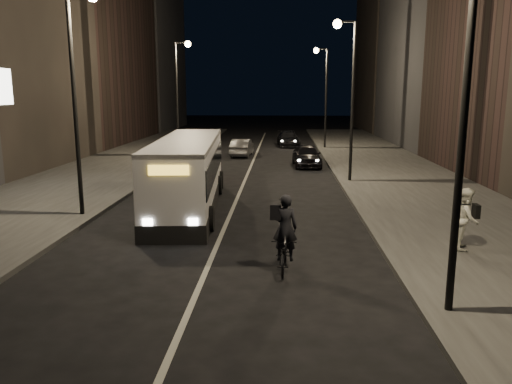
# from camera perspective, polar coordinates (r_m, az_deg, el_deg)

# --- Properties ---
(ground) EXTENTS (180.00, 180.00, 0.00)m
(ground) POSITION_cam_1_polar(r_m,az_deg,el_deg) (15.06, -4.86, -6.96)
(ground) COLOR black
(ground) RESTS_ON ground
(sidewalk_right) EXTENTS (7.00, 70.00, 0.16)m
(sidewalk_right) POSITION_cam_1_polar(r_m,az_deg,el_deg) (29.27, 15.78, 1.78)
(sidewalk_right) COLOR #333331
(sidewalk_right) RESTS_ON ground
(sidewalk_left) EXTENTS (7.00, 70.00, 0.16)m
(sidewalk_left) POSITION_cam_1_polar(r_m,az_deg,el_deg) (30.41, -17.27, 2.05)
(sidewalk_left) COLOR #333331
(sidewalk_left) RESTS_ON ground
(building_row_right) EXTENTS (8.00, 61.00, 21.00)m
(building_row_right) POSITION_cam_1_polar(r_m,az_deg,el_deg) (44.32, 22.53, 18.00)
(building_row_right) COLOR black
(building_row_right) RESTS_ON ground
(building_row_left) EXTENTS (8.00, 61.00, 22.00)m
(building_row_left) POSITION_cam_1_polar(r_m,az_deg,el_deg) (46.73, -20.80, 18.35)
(building_row_left) COLOR black
(building_row_left) RESTS_ON ground
(streetlight_right_near) EXTENTS (1.20, 0.44, 8.12)m
(streetlight_right_near) POSITION_cam_1_polar(r_m,az_deg,el_deg) (10.71, 21.75, 14.01)
(streetlight_right_near) COLOR black
(streetlight_right_near) RESTS_ON sidewalk_right
(streetlight_right_mid) EXTENTS (1.20, 0.44, 8.12)m
(streetlight_right_mid) POSITION_cam_1_polar(r_m,az_deg,el_deg) (26.38, 10.49, 12.55)
(streetlight_right_mid) COLOR black
(streetlight_right_mid) RESTS_ON sidewalk_right
(streetlight_right_far) EXTENTS (1.20, 0.44, 8.12)m
(streetlight_right_far) POSITION_cam_1_polar(r_m,az_deg,el_deg) (42.29, 7.68, 12.10)
(streetlight_right_far) COLOR black
(streetlight_right_far) RESTS_ON sidewalk_right
(streetlight_left_near) EXTENTS (1.20, 0.44, 8.12)m
(streetlight_left_near) POSITION_cam_1_polar(r_m,az_deg,el_deg) (19.60, -19.49, 12.59)
(streetlight_left_near) COLOR black
(streetlight_left_near) RESTS_ON sidewalk_left
(streetlight_left_far) EXTENTS (1.20, 0.44, 8.12)m
(streetlight_left_far) POSITION_cam_1_polar(r_m,az_deg,el_deg) (36.90, -8.67, 12.20)
(streetlight_left_far) COLOR black
(streetlight_left_far) RESTS_ON sidewalk_left
(city_bus) EXTENTS (3.11, 10.74, 2.86)m
(city_bus) POSITION_cam_1_polar(r_m,az_deg,el_deg) (20.77, -7.76, 2.48)
(city_bus) COLOR silver
(city_bus) RESTS_ON ground
(cyclist_on_bicycle) EXTENTS (0.73, 1.88, 2.14)m
(cyclist_on_bicycle) POSITION_cam_1_polar(r_m,az_deg,el_deg) (13.35, 3.30, -6.14)
(cyclist_on_bicycle) COLOR black
(cyclist_on_bicycle) RESTS_ON ground
(pedestrian_woman) EXTENTS (0.94, 1.06, 1.83)m
(pedestrian_woman) POSITION_cam_1_polar(r_m,az_deg,el_deg) (15.91, 22.88, -2.82)
(pedestrian_woman) COLOR white
(pedestrian_woman) RESTS_ON sidewalk_right
(car_near) EXTENTS (1.91, 4.27, 1.42)m
(car_near) POSITION_cam_1_polar(r_m,az_deg,el_deg) (32.46, 5.80, 4.19)
(car_near) COLOR black
(car_near) RESTS_ON ground
(car_mid) EXTENTS (1.59, 3.98, 1.29)m
(car_mid) POSITION_cam_1_polar(r_m,az_deg,el_deg) (37.65, -1.63, 5.11)
(car_mid) COLOR #3E3F41
(car_mid) RESTS_ON ground
(car_far) EXTENTS (2.21, 4.59, 1.29)m
(car_far) POSITION_cam_1_polar(r_m,az_deg,el_deg) (44.65, 3.71, 6.07)
(car_far) COLOR black
(car_far) RESTS_ON ground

